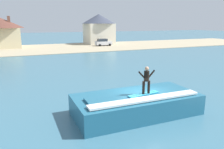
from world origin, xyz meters
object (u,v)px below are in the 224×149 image
(house_gabled_white, at_px, (99,28))
(surfboard, at_px, (144,94))
(surfer, at_px, (146,79))
(car_far_shore, at_px, (103,42))
(wave_crest, at_px, (136,104))
(house_with_chimney, at_px, (0,31))

(house_gabled_white, bearing_deg, surfboard, -106.42)
(surfboard, xyz_separation_m, house_gabled_white, (13.85, 46.99, 3.00))
(surfer, xyz_separation_m, house_gabled_white, (13.71, 47.03, 2.03))
(surfboard, relative_size, house_gabled_white, 0.24)
(car_far_shore, bearing_deg, house_gabled_white, 80.18)
(wave_crest, distance_m, surfboard, 0.96)
(surfer, height_order, house_gabled_white, house_gabled_white)
(surfer, bearing_deg, car_far_shore, 72.82)
(surfboard, bearing_deg, house_gabled_white, 73.58)
(wave_crest, xyz_separation_m, house_with_chimney, (-10.39, 45.30, 3.34))
(surfboard, relative_size, house_with_chimney, 0.20)
(house_with_chimney, height_order, house_gabled_white, house_gabled_white)
(wave_crest, bearing_deg, surfboard, -69.62)
(surfer, bearing_deg, house_with_chimney, 103.15)
(surfer, height_order, car_far_shore, surfer)
(surfboard, distance_m, house_with_chimney, 47.09)
(surfboard, distance_m, car_far_shore, 42.83)
(surfboard, distance_m, surfer, 0.98)
(car_far_shore, bearing_deg, house_with_chimney, 168.06)
(house_gabled_white, bearing_deg, car_far_shore, -99.82)
(wave_crest, relative_size, house_with_chimney, 0.73)
(wave_crest, height_order, house_with_chimney, house_with_chimney)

